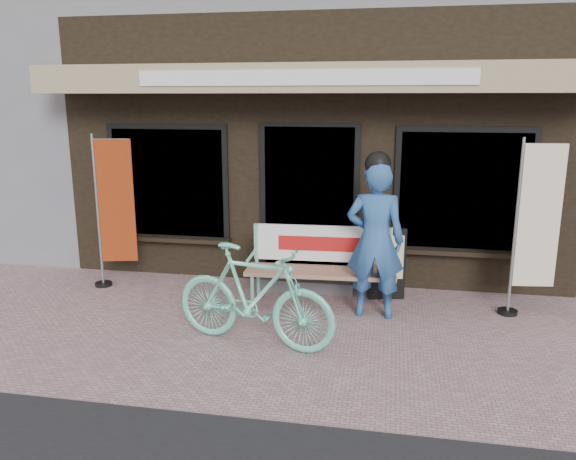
% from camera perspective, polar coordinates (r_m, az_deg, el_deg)
% --- Properties ---
extents(ground, '(70.00, 70.00, 0.00)m').
position_cam_1_polar(ground, '(6.08, -0.74, -11.21)').
color(ground, gray).
rests_on(ground, ground).
extents(storefront, '(7.00, 6.77, 6.00)m').
position_cam_1_polar(storefront, '(10.45, 4.71, 15.83)').
color(storefront, black).
rests_on(storefront, ground).
extents(bench, '(1.83, 0.55, 0.98)m').
position_cam_1_polar(bench, '(6.91, 3.38, -3.07)').
color(bench, '#68CCAC').
rests_on(bench, ground).
extents(person, '(0.68, 0.45, 1.94)m').
position_cam_1_polar(person, '(6.53, 8.86, -0.75)').
color(person, '#2B5694').
rests_on(person, ground).
extents(bicycle, '(1.85, 0.88, 1.07)m').
position_cam_1_polar(bicycle, '(5.81, -3.49, -6.70)').
color(bicycle, '#68CCAC').
rests_on(bicycle, ground).
extents(nobori_red, '(0.61, 0.27, 2.07)m').
position_cam_1_polar(nobori_red, '(7.85, -17.30, 2.01)').
color(nobori_red, gray).
rests_on(nobori_red, ground).
extents(nobori_cream, '(0.62, 0.26, 2.09)m').
position_cam_1_polar(nobori_cream, '(7.06, 23.74, 0.37)').
color(nobori_cream, gray).
rests_on(nobori_cream, ground).
extents(menu_stand, '(0.47, 0.19, 0.92)m').
position_cam_1_polar(menu_stand, '(7.24, 10.04, -3.35)').
color(menu_stand, black).
rests_on(menu_stand, ground).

